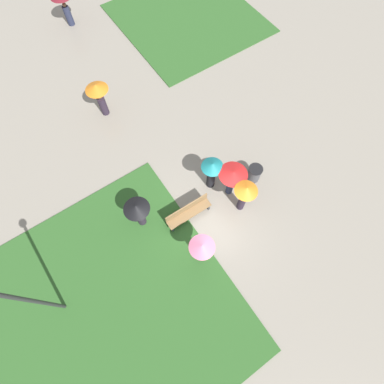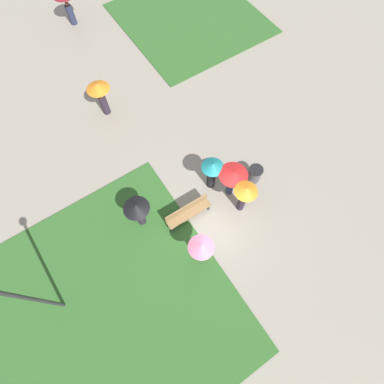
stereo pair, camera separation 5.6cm
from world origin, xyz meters
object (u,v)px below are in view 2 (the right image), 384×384
object	(u,v)px
crowd_person_orange	(245,194)
crowd_person_black	(137,210)
trash_bin	(254,174)
crowd_person_pink	(201,249)
lamp_post	(23,297)
crowd_person_teal	(212,171)
park_bench	(188,212)
lone_walker_mid_plaza	(100,92)
crowd_person_red	(233,177)

from	to	relation	value
crowd_person_orange	crowd_person_black	world-z (taller)	crowd_person_orange
trash_bin	crowd_person_pink	xyz separation A→B (m)	(-3.94, -1.60, 0.94)
lamp_post	trash_bin	world-z (taller)	lamp_post
crowd_person_teal	crowd_person_orange	bearing A→B (deg)	168.94
park_bench	lamp_post	world-z (taller)	lamp_post
lone_walker_mid_plaza	crowd_person_teal	bearing A→B (deg)	-111.77
park_bench	crowd_person_red	world-z (taller)	crowd_person_red
crowd_person_red	lone_walker_mid_plaza	xyz separation A→B (m)	(-2.47, 6.90, -0.03)
lamp_post	crowd_person_teal	distance (m)	7.74
park_bench	crowd_person_teal	world-z (taller)	crowd_person_teal
lamp_post	lone_walker_mid_plaza	bearing A→B (deg)	53.14
crowd_person_teal	crowd_person_black	bearing A→B (deg)	61.28
park_bench	crowd_person_pink	world-z (taller)	crowd_person_pink
crowd_person_orange	lone_walker_mid_plaza	size ratio (longest dim) A/B	1.01
trash_bin	crowd_person_black	xyz separation A→B (m)	(-5.12, 0.97, 0.89)
trash_bin	lone_walker_mid_plaza	bearing A→B (deg)	118.21
crowd_person_pink	lone_walker_mid_plaza	bearing A→B (deg)	-65.47
park_bench	crowd_person_black	distance (m)	2.11
crowd_person_teal	crowd_person_pink	xyz separation A→B (m)	(-2.19, -2.42, 0.17)
crowd_person_pink	lamp_post	bearing A→B (deg)	11.80
crowd_person_teal	lone_walker_mid_plaza	distance (m)	6.48
crowd_person_teal	park_bench	bearing A→B (deg)	86.60
crowd_person_red	trash_bin	bearing A→B (deg)	23.80
park_bench	crowd_person_orange	xyz separation A→B (m)	(2.06, -0.91, 0.87)
crowd_person_teal	trash_bin	bearing A→B (deg)	-141.20
park_bench	crowd_person_teal	xyz separation A→B (m)	(1.64, 0.68, 0.73)
lamp_post	crowd_person_red	xyz separation A→B (m)	(7.92, 0.37, -1.61)
lone_walker_mid_plaza	trash_bin	bearing A→B (deg)	-101.54
crowd_person_red	crowd_person_teal	world-z (taller)	crowd_person_teal
trash_bin	crowd_person_teal	size ratio (longest dim) A/B	0.47
crowd_person_orange	lone_walker_mid_plaza	bearing A→B (deg)	132.72
crowd_person_orange	crowd_person_pink	world-z (taller)	crowd_person_orange
crowd_person_orange	crowd_person_teal	size ratio (longest dim) A/B	1.04
crowd_person_orange	crowd_person_black	xyz separation A→B (m)	(-3.80, 1.75, -0.03)
park_bench	lone_walker_mid_plaza	distance (m)	6.91
crowd_person_teal	crowd_person_pink	world-z (taller)	crowd_person_pink
crowd_person_pink	crowd_person_black	xyz separation A→B (m)	(-1.18, 2.57, -0.05)
lone_walker_mid_plaza	crowd_person_orange	bearing A→B (deg)	-112.37
crowd_person_orange	lone_walker_mid_plaza	distance (m)	8.12
crowd_person_pink	crowd_person_black	world-z (taller)	crowd_person_pink
lamp_post	lone_walker_mid_plaza	distance (m)	9.23
park_bench	crowd_person_orange	world-z (taller)	crowd_person_orange
trash_bin	crowd_person_teal	distance (m)	2.07
crowd_person_orange	crowd_person_pink	distance (m)	2.75
crowd_person_orange	crowd_person_red	bearing A→B (deg)	112.41
park_bench	crowd_person_orange	distance (m)	2.42
park_bench	lone_walker_mid_plaza	world-z (taller)	lone_walker_mid_plaza
lamp_post	crowd_person_red	bearing A→B (deg)	2.67
lone_walker_mid_plaza	crowd_person_red	bearing A→B (deg)	-110.05
park_bench	lone_walker_mid_plaza	size ratio (longest dim) A/B	1.06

